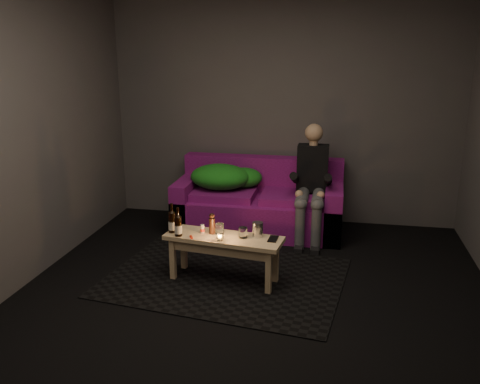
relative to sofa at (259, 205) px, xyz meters
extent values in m
plane|color=black|center=(0.20, -1.81, -0.29)|extent=(4.50, 4.50, 0.00)
plane|color=#504D50|center=(0.20, 0.44, 1.01)|extent=(4.00, 0.00, 4.00)
plane|color=#504D50|center=(-1.80, -1.81, 1.01)|extent=(0.00, 4.50, 4.50)
cube|color=black|center=(-0.10, -1.32, -0.28)|extent=(2.25, 1.76, 0.01)
cube|color=#640D4E|center=(0.00, -0.04, -0.09)|extent=(1.84, 0.83, 0.39)
cube|color=#640D4E|center=(0.00, 0.27, 0.30)|extent=(1.84, 0.20, 0.40)
cube|color=#640D4E|center=(-0.83, -0.04, 0.00)|extent=(0.18, 0.83, 0.57)
cube|color=#640D4E|center=(0.83, -0.04, 0.00)|extent=(0.18, 0.83, 0.57)
cube|color=#640D4E|center=(-0.39, -0.09, 0.14)|extent=(0.69, 0.55, 0.09)
cube|color=#640D4E|center=(0.39, -0.09, 0.14)|extent=(0.69, 0.55, 0.09)
ellipsoid|color=#1E7916|center=(-0.44, -0.04, 0.32)|extent=(0.66, 0.51, 0.28)
ellipsoid|color=#1E7916|center=(-0.19, 0.08, 0.29)|extent=(0.40, 0.33, 0.22)
ellipsoid|color=#1E7916|center=(-0.65, 0.07, 0.26)|extent=(0.29, 0.24, 0.15)
cube|color=black|center=(0.58, 0.00, 0.46)|extent=(0.33, 0.20, 0.50)
sphere|color=tan|center=(0.58, 0.00, 0.84)|extent=(0.19, 0.19, 0.19)
cylinder|color=#484B51|center=(0.50, -0.28, 0.20)|extent=(0.13, 0.46, 0.13)
cylinder|color=#484B51|center=(0.66, -0.28, 0.20)|extent=(0.13, 0.46, 0.13)
cylinder|color=#484B51|center=(0.50, -0.50, -0.05)|extent=(0.10, 0.10, 0.47)
cylinder|color=#484B51|center=(0.66, -0.50, -0.05)|extent=(0.10, 0.10, 0.47)
cube|color=black|center=(0.50, -0.56, -0.26)|extent=(0.08, 0.20, 0.06)
cube|color=black|center=(0.66, -0.56, -0.26)|extent=(0.08, 0.20, 0.06)
cube|color=tan|center=(-0.10, -1.37, 0.12)|extent=(1.07, 0.46, 0.04)
cube|color=tan|center=(-0.10, -1.37, 0.05)|extent=(0.93, 0.37, 0.09)
cube|color=tan|center=(-0.56, -1.43, -0.09)|extent=(0.05, 0.05, 0.39)
cube|color=tan|center=(-0.53, -1.20, -0.09)|extent=(0.05, 0.05, 0.39)
cube|color=tan|center=(0.32, -1.55, -0.09)|extent=(0.05, 0.05, 0.39)
cube|color=tan|center=(0.35, -1.31, -0.09)|extent=(0.05, 0.05, 0.39)
cylinder|color=black|center=(-0.57, -1.36, 0.23)|extent=(0.07, 0.07, 0.18)
cylinder|color=white|center=(-0.57, -1.36, 0.20)|extent=(0.07, 0.07, 0.08)
cone|color=black|center=(-0.57, -1.36, 0.33)|extent=(0.07, 0.07, 0.03)
cylinder|color=black|center=(-0.57, -1.36, 0.36)|extent=(0.02, 0.02, 0.09)
cylinder|color=black|center=(-0.49, -1.44, 0.23)|extent=(0.06, 0.06, 0.18)
cylinder|color=white|center=(-0.49, -1.44, 0.20)|extent=(0.07, 0.07, 0.07)
cone|color=black|center=(-0.49, -1.44, 0.33)|extent=(0.06, 0.06, 0.03)
cylinder|color=black|center=(-0.49, -1.44, 0.36)|extent=(0.02, 0.02, 0.08)
cylinder|color=silver|center=(-0.31, -1.33, 0.18)|extent=(0.04, 0.04, 0.08)
cylinder|color=black|center=(-0.22, -1.33, 0.21)|extent=(0.06, 0.06, 0.14)
cylinder|color=white|center=(-0.15, -1.32, 0.18)|extent=(0.09, 0.09, 0.09)
cylinder|color=white|center=(-0.11, -1.48, 0.16)|extent=(0.06, 0.06, 0.05)
sphere|color=orange|center=(-0.11, -1.48, 0.17)|extent=(0.02, 0.02, 0.02)
cylinder|color=white|center=(0.07, -1.37, 0.18)|extent=(0.09, 0.09, 0.09)
cylinder|color=silver|center=(0.19, -1.32, 0.20)|extent=(0.12, 0.12, 0.13)
cube|color=black|center=(0.33, -1.37, 0.14)|extent=(0.09, 0.16, 0.01)
cube|color=red|center=(-0.37, -1.46, 0.14)|extent=(0.05, 0.07, 0.01)
camera|label=1|loc=(0.82, -5.41, 1.74)|focal=38.00mm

